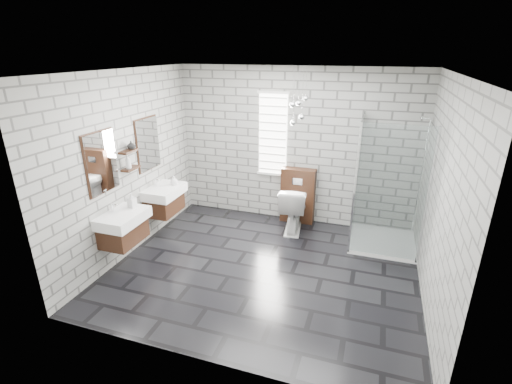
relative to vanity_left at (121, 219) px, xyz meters
The scene contains 20 objects.
floor 2.13m from the vanity_left, 16.43° to the left, with size 4.20×3.60×0.02m, color black.
ceiling 2.79m from the vanity_left, 16.43° to the left, with size 4.20×3.60×0.02m, color white.
wall_back 3.10m from the vanity_left, 51.20° to the left, with size 4.20×0.02×2.70m, color #999A95.
wall_front 2.36m from the vanity_left, 33.19° to the right, with size 4.20×0.02×2.70m, color #999A95.
wall_left 0.84m from the vanity_left, 109.83° to the left, with size 0.02×3.60×2.70m, color #999A95.
wall_right 4.10m from the vanity_left, ahead, with size 0.02×3.60×2.70m, color #999A95.
vanity_left is the anchor object (origin of this frame).
vanity_right 1.07m from the vanity_left, 90.00° to the left, with size 0.47×0.70×1.57m.
shelf_lower 0.77m from the vanity_left, 103.48° to the left, with size 0.14×0.30×0.03m, color #381E11.
shelf_upper 0.98m from the vanity_left, 103.48° to the left, with size 0.14×0.30×0.03m, color #381E11.
window 2.90m from the vanity_left, 57.26° to the left, with size 0.56×0.05×1.48m.
cistern_panel 3.04m from the vanity_left, 48.35° to the left, with size 0.60×0.20×1.00m, color #381E11.
flush_plate 2.95m from the vanity_left, 46.99° to the left, with size 0.18×0.01×0.12m, color silver.
shower_enclosure 3.84m from the vanity_left, 27.12° to the left, with size 1.00×1.00×2.03m.
pendant_cluster 3.09m from the vanity_left, 43.53° to the left, with size 0.26×0.25×0.89m.
toilet 2.79m from the vanity_left, 43.38° to the left, with size 0.45×0.79×0.81m, color white.
soap_bottle_a 0.30m from the vanity_left, 75.89° to the left, with size 0.10×0.10×0.22m, color #B2B2B2.
soap_bottle_b 1.25m from the vanity_left, 83.49° to the left, with size 0.12×0.12×0.15m, color #B2B2B2.
soap_bottle_c 0.83m from the vanity_left, 103.92° to the left, with size 0.08×0.08×0.21m, color #B2B2B2.
vase 1.07m from the vanity_left, 101.12° to the left, with size 0.12×0.12×0.12m, color #B2B2B2.
Camera 1 is at (1.32, -4.38, 2.96)m, focal length 26.00 mm.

